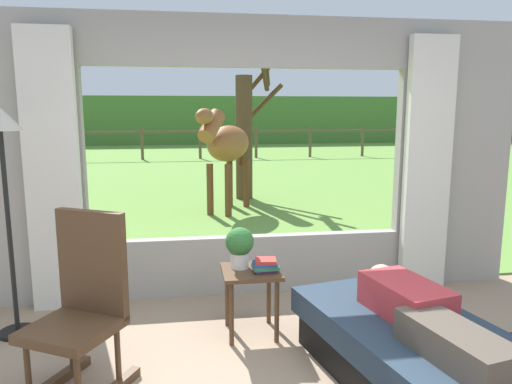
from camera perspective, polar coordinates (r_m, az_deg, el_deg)
The scene contains 15 objects.
back_wall_with_window at distance 4.46m, azimuth -0.89°, elevation 3.51°, with size 5.20×0.12×2.55m.
curtain_panel_left at distance 4.42m, azimuth -22.90°, elevation 2.06°, with size 0.44×0.10×2.40m, color silver.
curtain_panel_right at distance 4.85m, azimuth 19.57°, elevation 2.88°, with size 0.44×0.10×2.40m, color silver.
outdoor_pasture_lawn at distance 15.40m, azimuth -6.34°, elevation 3.22°, with size 36.00×21.68×0.02m, color olive.
distant_hill_ridge at distance 25.14m, azimuth -7.31°, elevation 8.41°, with size 36.00×2.00×2.40m, color #487732.
recliner_sofa at distance 3.33m, azimuth 18.10°, elevation -17.77°, with size 1.24×1.85×0.42m.
reclining_person at distance 3.17m, azimuth 18.80°, elevation -13.26°, with size 0.46×1.43×0.22m.
rocking_chair at distance 3.21m, azimuth -19.78°, elevation -12.55°, with size 0.73×0.82×1.12m.
side_table at distance 3.77m, azimuth -0.59°, elevation -10.52°, with size 0.44×0.44×0.52m.
potted_plant at distance 3.73m, azimuth -1.95°, elevation -6.27°, with size 0.22×0.22×0.32m.
book_stack at distance 3.68m, azimuth 1.06°, elevation -8.64°, with size 0.20×0.16×0.10m.
floor_lamp_left at distance 4.00m, azimuth -27.80°, elevation 4.16°, with size 0.32×0.32×1.76m.
horse at distance 8.07m, azimuth -3.49°, elevation 5.60°, with size 1.17×1.75×1.73m.
pasture_tree at distance 9.32m, azimuth -1.14°, elevation 7.30°, with size 0.99×1.43×2.86m.
pasture_fence_line at distance 17.19m, azimuth -6.64°, elevation 6.35°, with size 16.10×0.10×1.10m.
Camera 1 is at (-0.59, -2.13, 1.73)m, focal length 33.86 mm.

